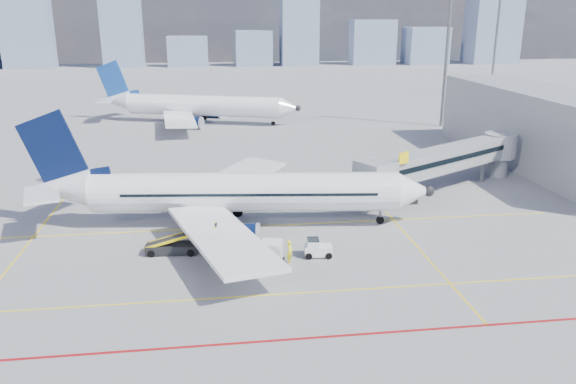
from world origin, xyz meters
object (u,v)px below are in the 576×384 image
at_px(cargo_dolly, 260,252).
at_px(belt_loader, 174,246).
at_px(ramp_worker, 290,252).
at_px(baggage_tug, 317,248).
at_px(main_aircraft, 228,193).
at_px(second_aircraft, 195,106).

distance_m(cargo_dolly, belt_loader, 7.83).
bearing_deg(ramp_worker, baggage_tug, -48.93).
xyz_separation_m(belt_loader, ramp_worker, (9.51, -3.29, 0.34)).
xyz_separation_m(baggage_tug, belt_loader, (-11.91, 2.28, -0.11)).
distance_m(main_aircraft, cargo_dolly, 10.02).
xyz_separation_m(second_aircraft, belt_loader, (-0.34, -61.71, -2.57)).
height_order(second_aircraft, ramp_worker, second_aircraft).
relative_size(baggage_tug, belt_loader, 0.38).
relative_size(second_aircraft, baggage_tug, 16.04).
bearing_deg(cargo_dolly, second_aircraft, 111.12).
relative_size(second_aircraft, belt_loader, 6.15).
distance_m(second_aircraft, belt_loader, 61.76).
xyz_separation_m(main_aircraft, belt_loader, (-4.83, -6.23, -2.57)).
distance_m(cargo_dolly, ramp_worker, 2.43).
xyz_separation_m(main_aircraft, second_aircraft, (-4.49, 55.48, 0.00)).
relative_size(cargo_dolly, belt_loader, 0.66).
height_order(belt_loader, ramp_worker, belt_loader).
height_order(second_aircraft, cargo_dolly, second_aircraft).
relative_size(main_aircraft, cargo_dolly, 9.45).
height_order(main_aircraft, baggage_tug, main_aircraft).
bearing_deg(belt_loader, cargo_dolly, -20.84).
distance_m(baggage_tug, belt_loader, 12.13).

